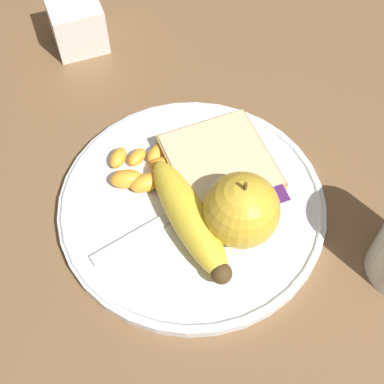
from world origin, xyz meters
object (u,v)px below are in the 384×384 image
at_px(condiment_caddy, 77,24).
at_px(banana, 190,219).
at_px(plate, 192,204).
at_px(jam_packet, 267,194).
at_px(apple, 242,210).
at_px(fork, 179,212).
at_px(bread_slice, 219,164).

bearing_deg(condiment_caddy, banana, -173.59).
height_order(plate, jam_packet, jam_packet).
relative_size(apple, fork, 0.49).
distance_m(banana, fork, 0.03).
height_order(plate, condiment_caddy, condiment_caddy).
bearing_deg(condiment_caddy, plate, -170.52).
xyz_separation_m(fork, condiment_caddy, (0.30, 0.03, 0.02)).
relative_size(plate, fork, 1.65).
relative_size(banana, condiment_caddy, 2.41).
height_order(jam_packet, condiment_caddy, condiment_caddy).
distance_m(apple, fork, 0.07).
relative_size(plate, apple, 3.36).
xyz_separation_m(plate, fork, (-0.01, 0.02, 0.01)).
relative_size(banana, jam_packet, 4.00).
relative_size(plate, condiment_caddy, 4.40).
bearing_deg(jam_packet, bread_slice, 31.29).
bearing_deg(banana, plate, -24.28).
height_order(banana, condiment_caddy, condiment_caddy).
distance_m(apple, jam_packet, 0.05).
bearing_deg(jam_packet, condiment_caddy, 21.25).
bearing_deg(condiment_caddy, jam_packet, -158.75).
distance_m(banana, condiment_caddy, 0.33).
bearing_deg(banana, jam_packet, -87.58).
bearing_deg(bread_slice, condiment_caddy, 19.02).
bearing_deg(banana, fork, 13.05).
bearing_deg(fork, jam_packet, -24.05).
distance_m(plate, apple, 0.07).
relative_size(apple, jam_packet, 2.17).
bearing_deg(jam_packet, fork, 79.55).
distance_m(fork, jam_packet, 0.10).
bearing_deg(plate, fork, 113.69).
distance_m(banana, jam_packet, 0.09).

